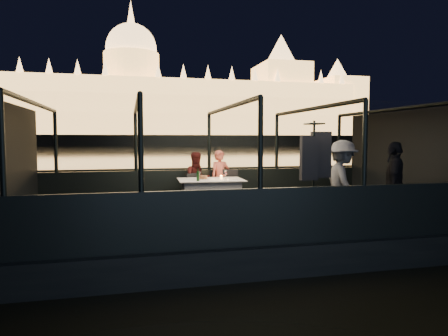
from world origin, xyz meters
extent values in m
plane|color=black|center=(0.00, 80.00, 0.00)|extent=(500.00, 500.00, 0.00)
cube|color=black|center=(0.00, 0.00, 0.00)|extent=(8.60, 4.40, 1.00)
cube|color=black|center=(0.00, 0.00, 0.48)|extent=(8.00, 4.00, 0.04)
cube|color=black|center=(0.00, 2.00, 0.95)|extent=(8.00, 0.08, 0.90)
cube|color=black|center=(0.00, -2.00, 0.95)|extent=(8.00, 0.08, 0.90)
cube|color=#423D33|center=(0.00, 210.00, 1.00)|extent=(400.00, 140.00, 6.00)
cube|color=white|center=(-0.19, 0.91, 0.89)|extent=(1.51, 1.13, 0.77)
cube|color=black|center=(-0.47, 1.36, 0.95)|extent=(0.52, 0.52, 0.85)
cube|color=black|center=(0.40, 1.36, 0.95)|extent=(0.50, 0.50, 0.92)
imported|color=#D5604D|center=(0.20, 1.63, 1.25)|extent=(0.57, 0.45, 1.39)
imported|color=#3E1211|center=(-0.36, 1.63, 1.25)|extent=(0.70, 0.57, 1.35)
imported|color=silver|center=(2.03, -0.93, 1.35)|extent=(0.77, 1.15, 1.65)
imported|color=black|center=(2.83, -1.39, 1.35)|extent=(0.91, 1.00, 1.62)
cylinder|color=#133616|center=(-0.53, 0.60, 1.42)|extent=(0.07, 0.07, 0.26)
cylinder|color=brown|center=(-0.37, 0.92, 1.31)|extent=(0.23, 0.23, 0.09)
cylinder|color=#FFA03F|center=(0.05, 0.88, 1.31)|extent=(0.08, 0.08, 0.08)
cylinder|color=white|center=(0.30, 0.70, 1.27)|extent=(0.31, 0.31, 0.01)
cylinder|color=silver|center=(-0.33, 0.87, 1.27)|extent=(0.29, 0.29, 0.01)
camera|label=1|loc=(-1.97, -7.82, 2.15)|focal=32.00mm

